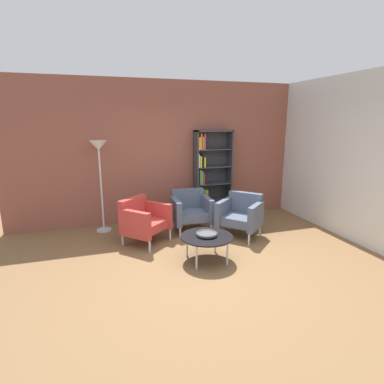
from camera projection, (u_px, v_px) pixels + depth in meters
ground_plane at (207, 268)px, 4.50m from camera, size 8.32×8.32×0.00m
brick_back_panel at (167, 152)px, 6.45m from camera, size 6.40×0.12×2.90m
plaster_right_partition at (345, 157)px, 5.56m from camera, size 0.12×5.20×2.90m
bookshelf_tall at (209, 176)px, 6.62m from camera, size 0.80×0.30×1.90m
coffee_table_low at (207, 238)px, 4.65m from camera, size 0.80×0.80×0.40m
decorative_bowl at (207, 234)px, 4.64m from camera, size 0.32×0.32×0.05m
armchair_by_bookshelf at (241, 214)px, 5.67m from camera, size 0.95×0.95×0.78m
armchair_near_window at (143, 220)px, 5.36m from camera, size 0.95×0.95×0.78m
armchair_corner_red at (191, 210)px, 5.95m from camera, size 0.74×0.68×0.78m
floor_lamp_torchiere at (99, 156)px, 5.69m from camera, size 0.32×0.32×1.74m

